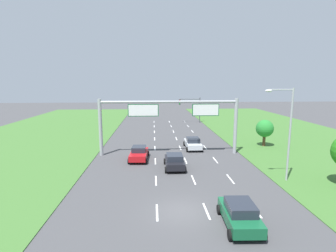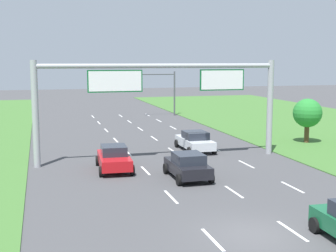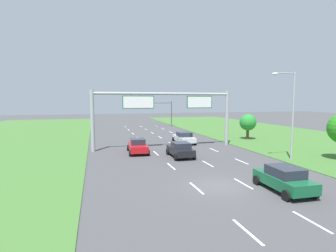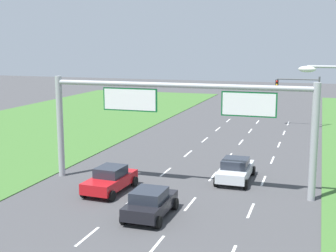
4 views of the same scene
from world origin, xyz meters
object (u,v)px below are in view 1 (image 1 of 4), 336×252
(car_mid_lane, at_px, (193,143))
(sign_gantry, at_px, (170,116))
(roadside_tree_mid, at_px, (265,129))
(car_near_red, at_px, (139,153))
(traffic_light_mast, at_px, (191,105))
(car_lead_silver, at_px, (174,161))
(car_far_ahead, at_px, (240,214))
(street_lamp, at_px, (286,127))

(car_mid_lane, bearing_deg, sign_gantry, -141.70)
(sign_gantry, relative_size, roadside_tree_mid, 4.55)
(car_near_red, bearing_deg, sign_gantry, 33.29)
(traffic_light_mast, bearing_deg, car_lead_silver, -101.38)
(traffic_light_mast, xyz_separation_m, roadside_tree_mid, (7.15, -22.31, -1.32))
(sign_gantry, bearing_deg, car_near_red, -149.85)
(car_far_ahead, bearing_deg, sign_gantry, 103.35)
(car_mid_lane, distance_m, street_lamp, 14.47)
(car_far_ahead, distance_m, sign_gantry, 17.71)
(street_lamp, height_order, roadside_tree_mid, street_lamp)
(car_lead_silver, height_order, car_far_ahead, car_far_ahead)
(sign_gantry, bearing_deg, car_far_ahead, -78.88)
(car_lead_silver, xyz_separation_m, traffic_light_mast, (6.26, 31.09, 3.08))
(car_near_red, height_order, sign_gantry, sign_gantry)
(car_lead_silver, height_order, traffic_light_mast, traffic_light_mast)
(car_near_red, bearing_deg, roadside_tree_mid, 20.67)
(sign_gantry, bearing_deg, traffic_light_mast, 75.99)
(car_mid_lane, distance_m, sign_gantry, 5.89)
(car_mid_lane, relative_size, traffic_light_mast, 0.80)
(car_lead_silver, relative_size, traffic_light_mast, 0.71)
(car_lead_silver, bearing_deg, sign_gantry, 91.49)
(car_far_ahead, xyz_separation_m, roadside_tree_mid, (10.21, 20.18, 1.73))
(car_lead_silver, distance_m, street_lamp, 11.33)
(car_near_red, height_order, car_far_ahead, car_far_ahead)
(street_lamp, distance_m, roadside_tree_mid, 13.68)
(car_mid_lane, bearing_deg, car_lead_silver, -111.19)
(car_near_red, height_order, traffic_light_mast, traffic_light_mast)
(car_mid_lane, xyz_separation_m, sign_gantry, (-3.30, -2.59, 4.14))
(car_near_red, xyz_separation_m, street_lamp, (13.53, -7.44, 4.29))
(roadside_tree_mid, bearing_deg, car_near_red, -162.47)
(car_near_red, distance_m, street_lamp, 16.03)
(car_far_ahead, xyz_separation_m, sign_gantry, (-3.32, 16.90, 4.10))
(car_near_red, distance_m, car_mid_lane, 8.53)
(car_near_red, bearing_deg, car_far_ahead, -61.15)
(car_near_red, height_order, car_mid_lane, car_near_red)
(roadside_tree_mid, bearing_deg, traffic_light_mast, 107.76)
(street_lamp, bearing_deg, car_near_red, 151.17)
(street_lamp, bearing_deg, car_mid_lane, 117.86)
(car_far_ahead, relative_size, traffic_light_mast, 0.76)
(traffic_light_mast, bearing_deg, street_lamp, -84.52)
(car_near_red, bearing_deg, traffic_light_mast, 73.07)
(car_lead_silver, distance_m, roadside_tree_mid, 16.12)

